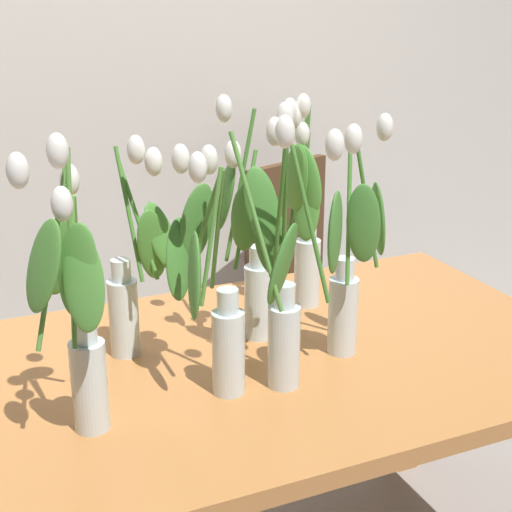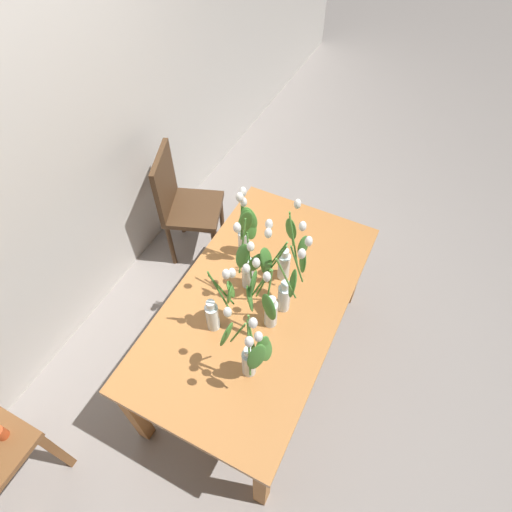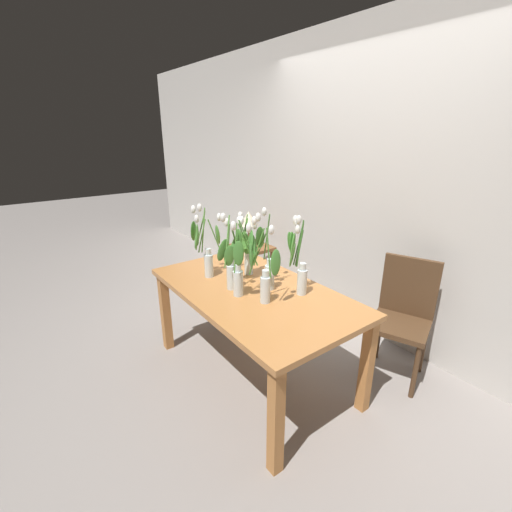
{
  "view_description": "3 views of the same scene",
  "coord_description": "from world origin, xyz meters",
  "views": [
    {
      "loc": [
        -0.61,
        -1.42,
        1.54
      ],
      "look_at": [
        0.05,
        0.06,
        0.96
      ],
      "focal_mm": 53.16,
      "sensor_mm": 36.0,
      "label": 1
    },
    {
      "loc": [
        -1.13,
        -0.55,
        2.73
      ],
      "look_at": [
        0.09,
        0.06,
        0.99
      ],
      "focal_mm": 29.92,
      "sensor_mm": 36.0,
      "label": 2
    },
    {
      "loc": [
        1.84,
        -1.34,
        1.82
      ],
      "look_at": [
        0.01,
        0.02,
        0.99
      ],
      "focal_mm": 24.44,
      "sensor_mm": 36.0,
      "label": 3
    }
  ],
  "objects": [
    {
      "name": "room_wall_rear",
      "position": [
        0.0,
        1.31,
        1.35
      ],
      "size": [
        9.0,
        0.1,
        2.7
      ],
      "primitive_type": "cube",
      "color": "beige",
      "rests_on": "ground"
    },
    {
      "name": "dining_table",
      "position": [
        0.0,
        0.0,
        0.65
      ],
      "size": [
        1.6,
        0.9,
        0.74
      ],
      "color": "#B7753D",
      "rests_on": "ground"
    },
    {
      "name": "tulip_vase_0",
      "position": [
        -0.4,
        -0.16,
        0.98
      ],
      "size": [
        0.16,
        0.25,
        0.58
      ],
      "color": "silver",
      "rests_on": "dining_table"
    },
    {
      "name": "tulip_vase_1",
      "position": [
        0.24,
        0.2,
        0.98
      ],
      "size": [
        0.12,
        0.15,
        0.56
      ],
      "color": "silver",
      "rests_on": "dining_table"
    },
    {
      "name": "tulip_vase_2",
      "position": [
        0.22,
        -0.07,
        0.93
      ],
      "size": [
        0.18,
        0.18,
        0.55
      ],
      "color": "silver",
      "rests_on": "dining_table"
    },
    {
      "name": "tulip_vase_3",
      "position": [
        -0.23,
        0.11,
        0.91
      ],
      "size": [
        0.17,
        0.15,
        0.52
      ],
      "color": "silver",
      "rests_on": "dining_table"
    },
    {
      "name": "tulip_vase_4",
      "position": [
        0.04,
        0.08,
        0.93
      ],
      "size": [
        0.15,
        0.17,
        0.58
      ],
      "color": "silver",
      "rests_on": "dining_table"
    },
    {
      "name": "tulip_vase_5",
      "position": [
        -0.11,
        -0.11,
        0.96
      ],
      "size": [
        0.26,
        0.24,
        0.58
      ],
      "color": "silver",
      "rests_on": "dining_table"
    },
    {
      "name": "tulip_vase_6",
      "position": [
        0.04,
        -0.12,
        0.96
      ],
      "size": [
        0.17,
        0.23,
        0.58
      ],
      "color": "silver",
      "rests_on": "dining_table"
    },
    {
      "name": "dining_chair",
      "position": [
        0.64,
        0.94,
        0.52
      ],
      "size": [
        0.52,
        0.52,
        0.93
      ],
      "color": "#4C331E",
      "rests_on": "ground"
    }
  ]
}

